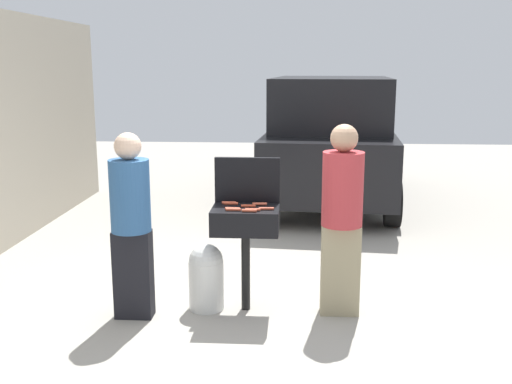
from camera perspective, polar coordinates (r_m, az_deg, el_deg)
ground_plane at (r=5.69m, az=-1.12°, el=-10.79°), size 24.00×24.00×0.00m
bbq_grill at (r=5.36m, az=-1.01°, el=-3.04°), size 0.60×0.44×0.96m
grill_lid_open at (r=5.49m, az=-0.83°, el=1.15°), size 0.60×0.05×0.42m
hot_dog_0 at (r=5.43m, az=-2.41°, el=-1.10°), size 0.13×0.03×0.03m
hot_dog_1 at (r=5.20m, az=-0.31°, el=-1.69°), size 0.13×0.03×0.03m
hot_dog_2 at (r=5.41m, az=0.35°, el=-1.15°), size 0.13×0.04×0.03m
hot_dog_3 at (r=5.24m, az=-2.26°, el=-1.61°), size 0.13×0.03×0.03m
hot_dog_4 at (r=5.47m, az=-2.59°, el=-1.03°), size 0.13×0.03×0.03m
hot_dog_5 at (r=5.34m, az=-0.74°, el=-1.34°), size 0.13×0.03×0.03m
hot_dog_6 at (r=5.20m, az=-2.17°, el=-1.69°), size 0.13×0.03×0.03m
hot_dog_7 at (r=5.16m, az=-0.65°, el=-1.80°), size 0.13×0.03×0.03m
hot_dog_8 at (r=5.24m, az=1.00°, el=-1.60°), size 0.13×0.04×0.03m
propane_tank at (r=5.54m, az=-4.78°, el=-7.94°), size 0.32×0.32×0.62m
person_left at (r=5.29m, az=-11.85°, el=-2.58°), size 0.35×0.35×1.65m
person_right at (r=5.30m, az=8.20°, el=-2.04°), size 0.36×0.36×1.72m
parked_minivan at (r=9.82m, az=7.15°, el=5.01°), size 2.31×4.53×2.02m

